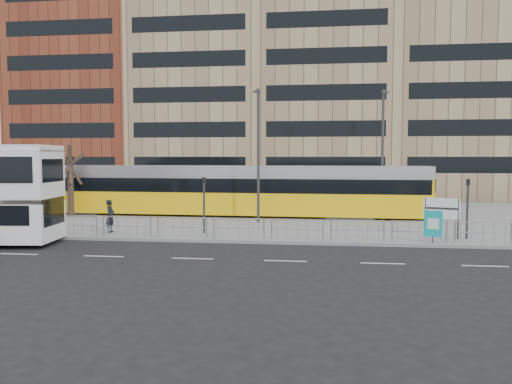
# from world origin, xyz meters

# --- Properties ---
(ground) EXTENTS (120.00, 120.00, 0.00)m
(ground) POSITION_xyz_m (0.00, 0.00, 0.00)
(ground) COLOR black
(ground) RESTS_ON ground
(plaza) EXTENTS (64.00, 24.00, 0.15)m
(plaza) POSITION_xyz_m (0.00, 12.00, 0.07)
(plaza) COLOR gray
(plaza) RESTS_ON ground
(kerb) EXTENTS (64.00, 0.25, 0.17)m
(kerb) POSITION_xyz_m (0.00, 0.05, 0.07)
(kerb) COLOR gray
(kerb) RESTS_ON ground
(building_row) EXTENTS (70.40, 18.40, 31.20)m
(building_row) POSITION_xyz_m (1.55, 34.27, 12.91)
(building_row) COLOR brown
(building_row) RESTS_ON ground
(pedestrian_barrier) EXTENTS (32.07, 0.07, 1.10)m
(pedestrian_barrier) POSITION_xyz_m (2.00, 0.50, 0.98)
(pedestrian_barrier) COLOR #989AA0
(pedestrian_barrier) RESTS_ON plaza
(road_markings) EXTENTS (62.00, 0.12, 0.01)m
(road_markings) POSITION_xyz_m (1.00, -4.00, 0.01)
(road_markings) COLOR white
(road_markings) RESTS_ON ground
(tram) EXTENTS (30.59, 3.77, 3.60)m
(tram) POSITION_xyz_m (-4.31, 10.63, 1.95)
(tram) COLOR yellow
(tram) RESTS_ON plaza
(station_sign) EXTENTS (1.72, 0.70, 2.08)m
(station_sign) POSITION_xyz_m (9.75, 2.18, 1.59)
(station_sign) COLOR #2D2D30
(station_sign) RESTS_ON plaza
(ad_panel) EXTENTS (0.84, 0.27, 1.60)m
(ad_panel) POSITION_xyz_m (8.93, 0.40, 1.09)
(ad_panel) COLOR #2D2D30
(ad_panel) RESTS_ON plaza
(pedestrian) EXTENTS (0.45, 0.67, 1.83)m
(pedestrian) POSITION_xyz_m (-8.17, 1.77, 1.07)
(pedestrian) COLOR black
(pedestrian) RESTS_ON plaza
(traffic_light_west) EXTENTS (0.23, 0.25, 3.10)m
(traffic_light_west) POSITION_xyz_m (-2.92, 2.19, 2.12)
(traffic_light_west) COLOR #2D2D30
(traffic_light_west) RESTS_ON plaza
(traffic_light_east) EXTENTS (0.18, 0.22, 3.10)m
(traffic_light_east) POSITION_xyz_m (10.97, 1.97, 2.12)
(traffic_light_east) COLOR #2D2D30
(traffic_light_east) RESTS_ON plaza
(lamp_post_west) EXTENTS (0.45, 1.04, 8.56)m
(lamp_post_west) POSITION_xyz_m (-0.49, 7.15, 4.81)
(lamp_post_west) COLOR #2D2D30
(lamp_post_west) RESTS_ON plaza
(lamp_post_east) EXTENTS (0.45, 1.04, 8.86)m
(lamp_post_east) POSITION_xyz_m (7.76, 10.84, 4.96)
(lamp_post_east) COLOR #2D2D30
(lamp_post_east) RESTS_ON plaza
(bare_tree) EXTENTS (5.03, 5.03, 7.53)m
(bare_tree) POSITION_xyz_m (-14.14, 8.79, 5.39)
(bare_tree) COLOR black
(bare_tree) RESTS_ON plaza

